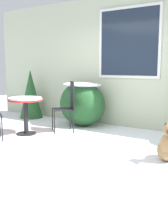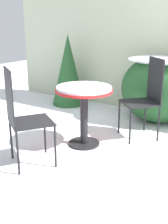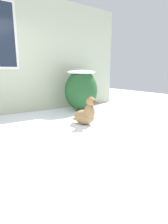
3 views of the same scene
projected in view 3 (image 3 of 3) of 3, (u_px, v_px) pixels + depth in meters
ground_plane at (0, 149)px, 2.46m from camera, size 16.00×16.00×0.00m
shrub_middle at (82, 89)px, 4.91m from camera, size 1.00×0.67×1.13m
dog at (86, 114)px, 3.60m from camera, size 0.46×0.67×0.61m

